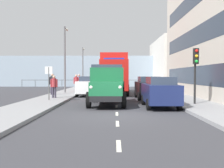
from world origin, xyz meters
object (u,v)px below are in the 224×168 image
lorry_cargo_red (114,73)px  pedestrian_strolling (54,85)px  car_navy_kerbside_near (160,92)px  street_sign (49,77)px  car_white_oppositeside_0 (89,86)px  truck_vintage_green (107,86)px  traffic_light_near (196,64)px  car_black_kerbside_1 (148,87)px  lamp_post_far (83,63)px  pedestrian_couple_b (76,82)px  pedestrian_couple_a (79,81)px  lamp_post_promenade (65,53)px  pedestrian_by_lamp (52,82)px

lorry_cargo_red → pedestrian_strolling: bearing=54.1°
car_navy_kerbside_near → street_sign: size_ratio=1.73×
car_white_oppositeside_0 → street_sign: (2.10, 5.58, 0.79)m
truck_vintage_green → car_white_oppositeside_0: size_ratio=1.24×
traffic_light_near → truck_vintage_green: bearing=-5.3°
car_black_kerbside_1 → lamp_post_far: lamp_post_far is taller
car_navy_kerbside_near → truck_vintage_green: bearing=-17.6°
car_navy_kerbside_near → pedestrian_couple_b: bearing=-59.3°
lorry_cargo_red → street_sign: lorry_cargo_red is taller
lamp_post_far → pedestrian_strolling: bearing=90.4°
pedestrian_strolling → car_navy_kerbside_near: bearing=147.9°
truck_vintage_green → car_navy_kerbside_near: truck_vintage_green is taller
pedestrian_couple_a → street_sign: 9.60m
car_white_oppositeside_0 → lamp_post_promenade: 4.51m
pedestrian_couple_a → street_sign: (0.69, 9.56, 0.49)m
lamp_post_far → street_sign: (-0.17, 19.85, -1.91)m
pedestrian_strolling → pedestrian_by_lamp: bearing=-74.0°
pedestrian_strolling → street_sign: 1.73m
truck_vintage_green → pedestrian_couple_b: truck_vintage_green is taller
car_navy_kerbside_near → pedestrian_strolling: size_ratio=2.36×
car_black_kerbside_1 → car_white_oppositeside_0: (4.85, -3.24, 0.00)m
lorry_cargo_red → lamp_post_promenade: lamp_post_promenade is taller
pedestrian_by_lamp → lamp_post_far: size_ratio=0.32×
pedestrian_by_lamp → lamp_post_far: (-0.75, -15.16, 2.37)m
pedestrian_couple_b → lamp_post_far: bearing=-86.0°
pedestrian_couple_a → traffic_light_near: traffic_light_near is taller
car_navy_kerbside_near → pedestrian_couple_a: 13.83m
car_white_oppositeside_0 → pedestrian_couple_a: 4.24m
lamp_post_promenade → street_sign: 8.09m
pedestrian_couple_a → lamp_post_promenade: lamp_post_promenade is taller
car_navy_kerbside_near → lamp_post_far: 23.86m
truck_vintage_green → lorry_cargo_red: size_ratio=0.69×
car_white_oppositeside_0 → pedestrian_couple_b: size_ratio=2.60×
car_navy_kerbside_near → traffic_light_near: bearing=-167.4°
truck_vintage_green → pedestrian_couple_b: bearing=-71.1°
traffic_light_near → lamp_post_promenade: (9.48, -10.04, 1.48)m
lorry_cargo_red → car_white_oppositeside_0: lorry_cargo_red is taller
lamp_post_promenade → pedestrian_couple_a: bearing=-121.1°
traffic_light_near → lamp_post_far: size_ratio=0.56×
street_sign → pedestrian_by_lamp: bearing=-78.9°
lorry_cargo_red → car_white_oppositeside_0: (2.25, 2.11, -1.18)m
car_navy_kerbside_near → car_black_kerbside_1: same height
pedestrian_by_lamp → lamp_post_far: lamp_post_far is taller
lorry_cargo_red → street_sign: bearing=60.5°
pedestrian_couple_b → lamp_post_promenade: 2.97m
street_sign → car_navy_kerbside_near: bearing=158.3°
lamp_post_promenade → pedestrian_strolling: bearing=93.4°
car_white_oppositeside_0 → pedestrian_couple_b: bearing=-57.6°
lorry_cargo_red → traffic_light_near: 11.05m
lorry_cargo_red → lamp_post_far: size_ratio=1.44×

